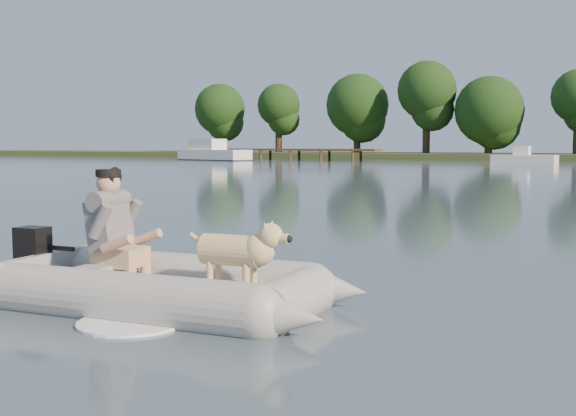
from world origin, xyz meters
The scene contains 9 objects.
water centered at (0.00, 0.00, 0.00)m, with size 160.00×160.00×0.00m, color #50636C.
dock centered at (-26.00, 52.00, 0.52)m, with size 18.00×2.00×1.04m, color #4C331E, non-canonical shape.
treeline centered at (-3.71, 61.11, 5.48)m, with size 71.02×7.35×9.27m.
dinghy centered at (0.40, -0.15, 0.59)m, with size 4.53×2.94×1.38m, color gray, non-canonical shape.
man centered at (-0.30, -0.15, 0.78)m, with size 0.73×0.62×1.08m, color slate, non-canonical shape.
dog centered at (1.04, -0.04, 0.52)m, with size 0.93×0.33×0.62m, color tan, non-canonical shape.
outboard_motor centered at (-1.26, -0.27, 0.31)m, with size 0.41×0.29×0.79m, color black, non-canonical shape.
cabin_cruiser centered at (-31.10, 48.22, 0.96)m, with size 7.30×2.61×2.26m, color white, non-canonical shape.
motorboat centered at (-4.41, 47.64, 0.88)m, with size 4.56×1.76×1.93m, color white, non-canonical shape.
Camera 1 is at (4.56, -5.63, 1.55)m, focal length 45.00 mm.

